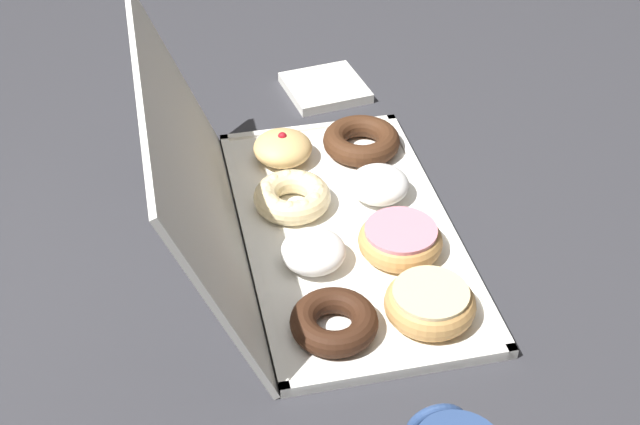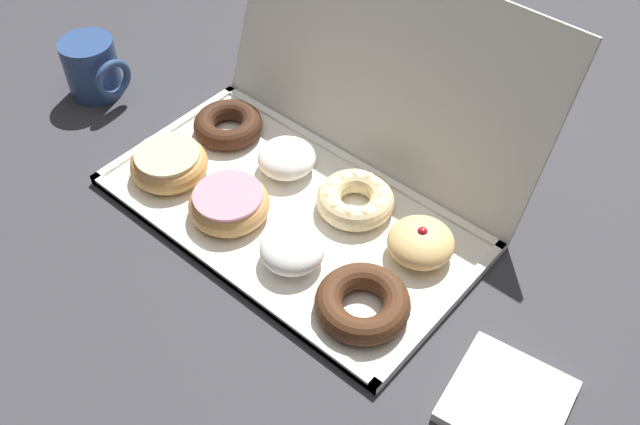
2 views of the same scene
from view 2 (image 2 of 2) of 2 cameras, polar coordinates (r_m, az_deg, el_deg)
ground_plane at (r=1.00m, az=-2.47°, el=-0.27°), size 3.00×3.00×0.00m
donut_box at (r=1.00m, az=-2.48°, el=-0.06°), size 0.52×0.28×0.01m
box_lid_open at (r=1.02m, az=4.96°, el=11.30°), size 0.52×0.11×0.28m
glazed_ring_donut_0 at (r=1.05m, az=-11.98°, el=3.87°), size 0.11×0.11×0.04m
pink_frosted_donut_1 at (r=0.98m, az=-7.29°, el=0.73°), size 0.11×0.11×0.04m
powdered_filled_donut_2 at (r=0.92m, az=-2.22°, el=-2.94°), size 0.08×0.08×0.04m
chocolate_cake_ring_donut_3 at (r=0.87m, az=3.41°, el=-7.25°), size 0.12×0.12×0.03m
chocolate_cake_ring_donut_4 at (r=1.11m, az=-7.36°, el=6.97°), size 0.11×0.11×0.03m
powdered_filled_donut_5 at (r=1.04m, az=-2.68°, el=4.37°), size 0.08×0.08×0.04m
cruller_donut_6 at (r=0.98m, az=2.85°, el=1.10°), size 0.11×0.11×0.04m
jelly_filled_donut_7 at (r=0.93m, az=8.06°, el=-2.37°), size 0.09×0.09×0.05m
coffee_mug at (r=1.23m, az=-17.62°, el=11.05°), size 0.11×0.09×0.10m
napkin_stack at (r=0.85m, az=14.72°, el=-14.37°), size 0.14×0.14×0.02m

